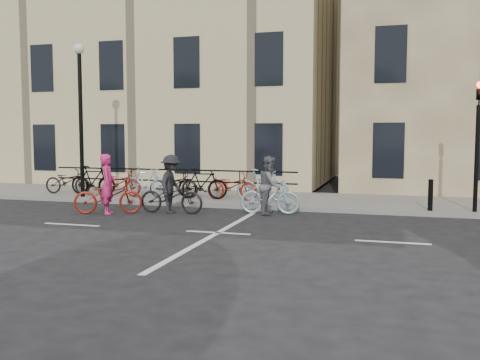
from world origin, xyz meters
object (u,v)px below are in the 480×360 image
(cyclist_grey, at_px, (270,191))
(cyclist_dark, at_px, (171,190))
(traffic_light, at_px, (478,130))
(cyclist_pink, at_px, (108,193))
(lamp_post, at_px, (80,101))

(cyclist_grey, distance_m, cyclist_dark, 2.91)
(traffic_light, relative_size, cyclist_grey, 2.17)
(cyclist_pink, xyz_separation_m, cyclist_grey, (4.60, 1.26, 0.08))
(cyclist_pink, height_order, cyclist_grey, cyclist_pink)
(cyclist_pink, relative_size, cyclist_dark, 1.06)
(cyclist_dark, bearing_deg, traffic_light, -79.54)
(traffic_light, height_order, lamp_post, lamp_post)
(lamp_post, bearing_deg, cyclist_dark, -23.60)
(cyclist_pink, height_order, cyclist_dark, cyclist_pink)
(traffic_light, distance_m, cyclist_grey, 6.06)
(cyclist_pink, bearing_deg, cyclist_grey, -97.36)
(lamp_post, bearing_deg, cyclist_pink, -44.98)
(traffic_light, distance_m, cyclist_pink, 10.72)
(traffic_light, relative_size, cyclist_pink, 1.86)
(cyclist_grey, xyz_separation_m, cyclist_dark, (-2.83, -0.68, -0.00))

